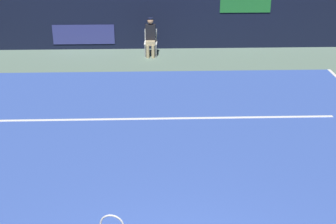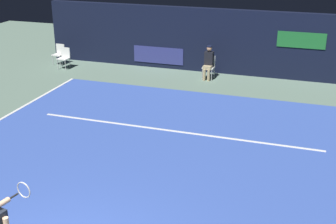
{
  "view_description": "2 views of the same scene",
  "coord_description": "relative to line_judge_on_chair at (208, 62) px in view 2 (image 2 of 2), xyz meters",
  "views": [
    {
      "loc": [
        -0.23,
        -4.28,
        4.89
      ],
      "look_at": [
        0.09,
        5.26,
        0.75
      ],
      "focal_mm": 51.72,
      "sensor_mm": 36.0,
      "label": 1
    },
    {
      "loc": [
        3.72,
        -5.16,
        5.42
      ],
      "look_at": [
        0.16,
        5.54,
        1.01
      ],
      "focal_mm": 49.26,
      "sensor_mm": 36.0,
      "label": 2
    }
  ],
  "objects": [
    {
      "name": "courtside_chair_near",
      "position": [
        -6.15,
        -0.44,
        -0.18
      ],
      "size": [
        0.45,
        0.43,
        0.88
      ],
      "color": "white",
      "rests_on": "ground"
    },
    {
      "name": "line_judge_on_chair",
      "position": [
        0.0,
        0.0,
        0.0
      ],
      "size": [
        0.46,
        0.54,
        1.32
      ],
      "color": "white",
      "rests_on": "ground"
    },
    {
      "name": "ground_plane",
      "position": [
        0.29,
        -7.3,
        -0.69
      ],
      "size": [
        31.46,
        31.46,
        0.0
      ],
      "primitive_type": "plane",
      "color": "slate"
    },
    {
      "name": "court_surface",
      "position": [
        0.29,
        -7.3,
        -0.68
      ],
      "size": [
        10.84,
        11.19,
        0.01
      ],
      "primitive_type": "cube",
      "color": "#3856B2",
      "rests_on": "ground"
    },
    {
      "name": "line_service",
      "position": [
        0.29,
        -5.35,
        -0.67
      ],
      "size": [
        8.46,
        0.1,
        0.01
      ],
      "primitive_type": "cube",
      "color": "white",
      "rests_on": "court_surface"
    },
    {
      "name": "courtside_chair_far",
      "position": [
        -6.7,
        0.07,
        -0.18
      ],
      "size": [
        0.47,
        0.45,
        0.88
      ],
      "color": "white",
      "rests_on": "ground"
    },
    {
      "name": "back_wall",
      "position": [
        0.29,
        1.05,
        0.61
      ],
      "size": [
        15.37,
        0.33,
        2.6
      ],
      "color": "black",
      "rests_on": "ground"
    }
  ]
}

